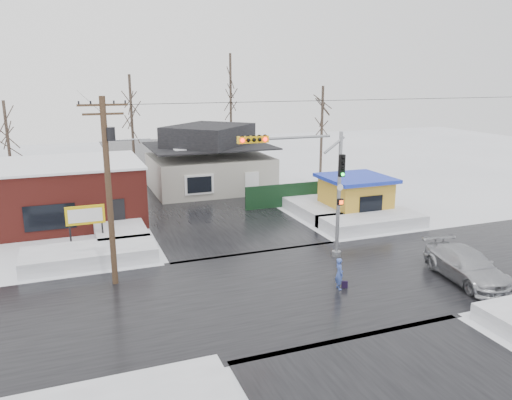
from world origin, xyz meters
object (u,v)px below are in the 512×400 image
object	(u,v)px
kiosk	(355,196)
pedestrian	(339,274)
utility_pole	(110,181)
marquee_sign	(85,216)
traffic_signal	(314,179)
car	(466,266)

from	to	relation	value
kiosk	pedestrian	xyz separation A→B (m)	(-7.63, -10.94, -0.69)
utility_pole	pedestrian	xyz separation A→B (m)	(9.80, -4.45, -4.34)
marquee_sign	pedestrian	distance (m)	15.12
traffic_signal	car	size ratio (longest dim) A/B	1.33
traffic_signal	utility_pole	world-z (taller)	utility_pole
traffic_signal	marquee_sign	xyz separation A→B (m)	(-11.43, 6.53, -2.62)
traffic_signal	utility_pole	distance (m)	10.39
pedestrian	car	distance (m)	6.54
marquee_sign	pedestrian	size ratio (longest dim) A/B	1.66
traffic_signal	marquee_sign	bearing A→B (deg)	150.28
kiosk	marquee_sign	bearing A→B (deg)	-178.45
kiosk	car	distance (m)	12.33
pedestrian	traffic_signal	bearing A→B (deg)	-1.40
pedestrian	car	world-z (taller)	pedestrian
traffic_signal	utility_pole	xyz separation A→B (m)	(-10.36, 0.53, 0.57)
utility_pole	marquee_sign	bearing A→B (deg)	100.13
traffic_signal	pedestrian	bearing A→B (deg)	-98.12
utility_pole	pedestrian	world-z (taller)	utility_pole
utility_pole	car	xyz separation A→B (m)	(16.21, -5.76, -4.35)
utility_pole	traffic_signal	bearing A→B (deg)	-2.95
utility_pole	marquee_sign	size ratio (longest dim) A/B	3.53
utility_pole	kiosk	distance (m)	18.95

